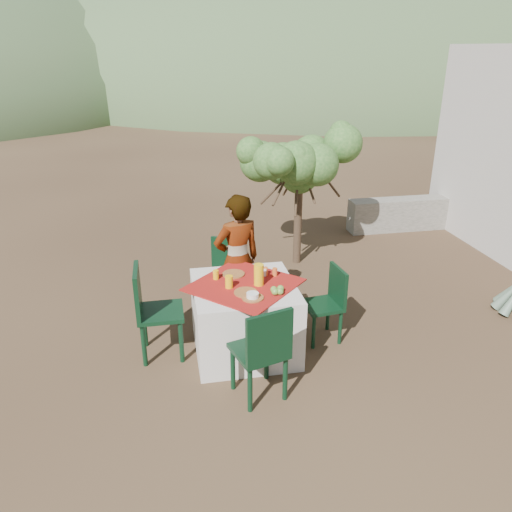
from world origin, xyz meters
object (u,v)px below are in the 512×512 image
Objects in this scene: shrub_tree at (302,168)px; table at (245,317)px; chair_left at (152,308)px; juice_pitcher at (259,275)px; chair_right at (328,300)px; person at (237,260)px; chair_near at (263,350)px; chair_far at (226,269)px.

table is at bearing -118.59° from shrub_tree.
chair_left and juice_pitcher have the same top height.
person reaches higher than chair_right.
person reaches higher than juice_pitcher.
chair_near is at bearing -88.38° from table.
person is at bearing -60.08° from chair_left.
shrub_tree reaches higher than chair_right.
juice_pitcher is at bearing 82.85° from person.
chair_near is 3.36m from shrub_tree.
juice_pitcher is (0.11, -0.66, 0.11)m from person.
person is 0.68m from juice_pitcher.
juice_pitcher is (0.20, -1.09, 0.40)m from chair_far.
table is 0.95m from chair_left.
table is 1.58× the size of chair_right.
table is 1.06m from chair_far.
shrub_tree is at bearing -44.91° from chair_left.
chair_far is at bearing -137.57° from shrub_tree.
chair_right is (0.89, 0.89, -0.07)m from chair_near.
table is 1.33× the size of chair_left.
chair_left is at bearing 12.83° from person.
person is (0.00, 1.45, 0.24)m from chair_near.
shrub_tree reaches higher than table.
shrub_tree is (1.17, 1.57, 0.64)m from person.
chair_near reaches higher than chair_right.
person is at bearing -126.64° from shrub_tree.
chair_near is 1.32m from chair_left.
chair_near is (0.02, -0.83, 0.14)m from table.
person is 6.95× the size of juice_pitcher.
chair_near is at bearing -98.46° from juice_pitcher.
chair_left is at bearing -111.61° from chair_far.
juice_pitcher is (1.07, -0.12, 0.33)m from chair_left.
table is at bearing -94.64° from chair_left.
chair_right is at bearing -90.47° from chair_left.
chair_far is (-0.06, 1.05, 0.09)m from table.
table is 0.51m from juice_pitcher.
chair_far is 0.89× the size of chair_near.
table is 1.55× the size of chair_far.
chair_far is 1.31m from chair_left.
shrub_tree reaches higher than chair_left.
chair_left is at bearing -97.22° from chair_right.
table is at bearing 70.63° from person.
chair_left is at bearing -60.14° from chair_near.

